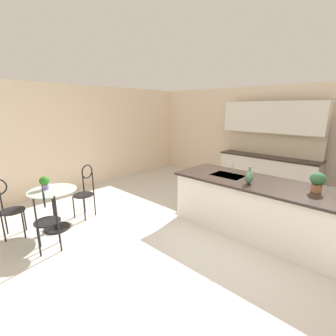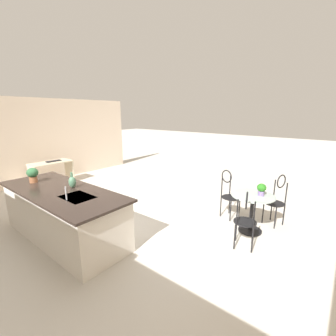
{
  "view_description": "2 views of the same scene",
  "coord_description": "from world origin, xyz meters",
  "views": [
    {
      "loc": [
        1.81,
        -2.96,
        2.13
      ],
      "look_at": [
        -1.31,
        0.37,
        0.96
      ],
      "focal_mm": 25.35,
      "sensor_mm": 36.0,
      "label": 1
    },
    {
      "loc": [
        -3.59,
        2.69,
        2.26
      ],
      "look_at": [
        -0.98,
        -0.6,
        1.24
      ],
      "focal_mm": 24.59,
      "sensor_mm": 36.0,
      "label": 2
    }
  ],
  "objects": [
    {
      "name": "potted_plant_on_table",
      "position": [
        -2.43,
        -1.57,
        0.87
      ],
      "size": [
        0.17,
        0.17,
        0.23
      ],
      "color": "#7A669E",
      "rests_on": "bistro_table"
    },
    {
      "name": "potted_plant_counter_far",
      "position": [
        1.15,
        0.95,
        1.09
      ],
      "size": [
        0.21,
        0.21,
        0.29
      ],
      "color": "#9E603D",
      "rests_on": "kitchen_island"
    },
    {
      "name": "keyboard",
      "position": [
        3.67,
        -0.63,
        0.75
      ],
      "size": [
        0.16,
        0.44,
        0.03
      ],
      "color": "black",
      "rests_on": "writing_desk"
    },
    {
      "name": "kitchen_island",
      "position": [
        0.3,
        0.85,
        0.46
      ],
      "size": [
        2.8,
        1.06,
        0.92
      ],
      "color": "white",
      "rests_on": "ground"
    },
    {
      "name": "chair_toward_desk",
      "position": [
        -1.69,
        -1.85,
        0.57
      ],
      "size": [
        0.52,
        0.48,
        1.04
      ],
      "color": "black",
      "rests_on": "ground"
    },
    {
      "name": "sink_faucet",
      "position": [
        -0.25,
        1.03,
        1.03
      ],
      "size": [
        0.02,
        0.02,
        0.22
      ],
      "primitive_type": "cylinder",
      "color": "#B2B5BA",
      "rests_on": "kitchen_island"
    },
    {
      "name": "bistro_table",
      "position": [
        -2.31,
        -1.5,
        0.45
      ],
      "size": [
        0.8,
        0.8,
        0.74
      ],
      "color": "black",
      "rests_on": "ground"
    },
    {
      "name": "wall_right",
      "position": [
        4.26,
        0.0,
        1.35
      ],
      "size": [
        0.12,
        7.8,
        2.7
      ],
      "primitive_type": "cube",
      "color": "beige",
      "rests_on": "ground"
    },
    {
      "name": "vase_on_counter",
      "position": [
        0.25,
        0.64,
        1.03
      ],
      "size": [
        0.13,
        0.13,
        0.29
      ],
      "color": "#4C7A5B",
      "rests_on": "kitchen_island"
    },
    {
      "name": "chair_by_island",
      "position": [
        -2.42,
        -0.84,
        0.57
      ],
      "size": [
        0.48,
        0.52,
        1.04
      ],
      "color": "black",
      "rests_on": "ground"
    },
    {
      "name": "ground_plane",
      "position": [
        0.0,
        0.0,
        0.0
      ],
      "size": [
        40.0,
        40.0,
        0.0
      ],
      "primitive_type": "plane",
      "color": "beige"
    },
    {
      "name": "chair_near_window",
      "position": [
        -2.59,
        -2.13,
        0.57
      ],
      "size": [
        0.49,
        0.52,
        1.04
      ],
      "color": "black",
      "rests_on": "ground"
    },
    {
      "name": "writing_desk",
      "position": [
        3.65,
        -0.53,
        0.51
      ],
      "size": [
        0.6,
        1.2,
        0.74
      ],
      "color": "beige",
      "rests_on": "ground"
    }
  ]
}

